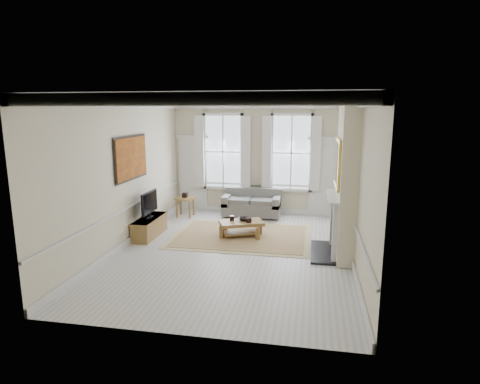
% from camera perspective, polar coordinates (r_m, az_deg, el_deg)
% --- Properties ---
extents(floor, '(7.20, 7.20, 0.00)m').
position_cam_1_polar(floor, '(9.30, -0.77, -8.33)').
color(floor, '#B7B5AD').
rests_on(floor, ground).
extents(ceiling, '(7.20, 7.20, 0.00)m').
position_cam_1_polar(ceiling, '(8.75, -0.84, 13.12)').
color(ceiling, white).
rests_on(ceiling, back_wall).
extents(back_wall, '(5.20, 0.00, 5.20)m').
position_cam_1_polar(back_wall, '(12.38, 2.43, 4.76)').
color(back_wall, beige).
rests_on(back_wall, floor).
extents(left_wall, '(0.00, 7.20, 7.20)m').
position_cam_1_polar(left_wall, '(9.70, -16.06, 2.44)').
color(left_wall, beige).
rests_on(left_wall, floor).
extents(right_wall, '(0.00, 7.20, 7.20)m').
position_cam_1_polar(right_wall, '(8.75, 16.16, 1.48)').
color(right_wall, beige).
rests_on(right_wall, floor).
extents(window_left, '(1.26, 0.20, 2.20)m').
position_cam_1_polar(window_left, '(12.50, -2.39, 5.75)').
color(window_left, '#B2BCC6').
rests_on(window_left, back_wall).
extents(window_right, '(1.26, 0.20, 2.20)m').
position_cam_1_polar(window_right, '(12.21, 7.31, 5.53)').
color(window_right, '#B2BCC6').
rests_on(window_right, back_wall).
extents(door_left, '(0.90, 0.08, 2.30)m').
position_cam_1_polar(door_left, '(12.86, -6.71, 2.47)').
color(door_left, silver).
rests_on(door_left, floor).
extents(door_right, '(0.90, 0.08, 2.30)m').
position_cam_1_polar(door_right, '(12.31, 11.88, 1.90)').
color(door_right, silver).
rests_on(door_right, floor).
extents(painting, '(0.05, 1.66, 1.06)m').
position_cam_1_polar(painting, '(9.91, -15.20, 4.71)').
color(painting, '#A76F1C').
rests_on(painting, left_wall).
extents(chimney_breast, '(0.35, 1.70, 3.38)m').
position_cam_1_polar(chimney_breast, '(8.93, 14.92, 1.75)').
color(chimney_breast, beige).
rests_on(chimney_breast, floor).
extents(hearth, '(0.55, 1.50, 0.05)m').
position_cam_1_polar(hearth, '(9.32, 11.75, -8.35)').
color(hearth, black).
rests_on(hearth, floor).
extents(fireplace, '(0.21, 1.45, 1.33)m').
position_cam_1_polar(fireplace, '(9.12, 13.19, -4.20)').
color(fireplace, silver).
rests_on(fireplace, floor).
extents(mirror, '(0.06, 1.26, 1.06)m').
position_cam_1_polar(mirror, '(8.86, 13.65, 4.03)').
color(mirror, gold).
rests_on(mirror, chimney_breast).
extents(sofa, '(1.71, 0.83, 0.83)m').
position_cam_1_polar(sofa, '(12.15, 1.70, -1.84)').
color(sofa, slate).
rests_on(sofa, floor).
extents(side_table, '(0.61, 0.61, 0.59)m').
position_cam_1_polar(side_table, '(12.19, -7.82, -1.28)').
color(side_table, brown).
rests_on(side_table, floor).
extents(rug, '(3.50, 2.60, 0.02)m').
position_cam_1_polar(rug, '(10.28, 0.17, -6.28)').
color(rug, tan).
rests_on(rug, floor).
extents(coffee_table, '(1.23, 0.99, 0.40)m').
position_cam_1_polar(coffee_table, '(10.19, 0.17, -4.61)').
color(coffee_table, brown).
rests_on(coffee_table, rug).
extents(ceramic_pot_a, '(0.12, 0.12, 0.12)m').
position_cam_1_polar(ceramic_pot_a, '(10.25, -1.15, -3.72)').
color(ceramic_pot_a, black).
rests_on(ceramic_pot_a, coffee_table).
extents(ceramic_pot_b, '(0.15, 0.15, 0.11)m').
position_cam_1_polar(ceramic_pot_b, '(10.07, 1.25, -4.01)').
color(ceramic_pot_b, black).
rests_on(ceramic_pot_b, coffee_table).
extents(bowl, '(0.34, 0.34, 0.07)m').
position_cam_1_polar(bowl, '(10.25, 0.55, -3.86)').
color(bowl, black).
rests_on(bowl, coffee_table).
extents(tv_stand, '(0.43, 1.35, 0.48)m').
position_cam_1_polar(tv_stand, '(10.51, -12.72, -4.87)').
color(tv_stand, brown).
rests_on(tv_stand, floor).
extents(tv, '(0.08, 0.90, 0.68)m').
position_cam_1_polar(tv, '(10.34, -12.76, -1.49)').
color(tv, black).
rests_on(tv, tv_stand).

